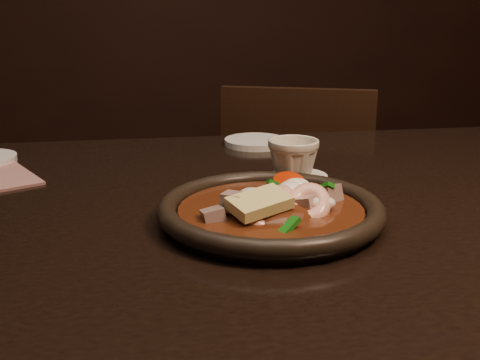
{
  "coord_description": "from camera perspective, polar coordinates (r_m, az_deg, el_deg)",
  "views": [
    {
      "loc": [
        -0.22,
        -0.79,
        1.03
      ],
      "look_at": [
        -0.1,
        -0.05,
        0.8
      ],
      "focal_mm": 45.0,
      "sensor_mm": 36.0,
      "label": 1
    }
  ],
  "objects": [
    {
      "name": "table",
      "position": [
        0.89,
        6.01,
        -6.67
      ],
      "size": [
        1.6,
        0.9,
        0.75
      ],
      "color": "black",
      "rests_on": "floor"
    },
    {
      "name": "chair",
      "position": [
        1.65,
        5.53,
        -3.82
      ],
      "size": [
        0.5,
        0.5,
        0.83
      ],
      "rotation": [
        0.0,
        0.0,
        2.8
      ],
      "color": "black",
      "rests_on": "floor"
    },
    {
      "name": "plate",
      "position": [
        0.78,
        2.93,
        -3.0
      ],
      "size": [
        0.29,
        0.29,
        0.03
      ],
      "color": "black",
      "rests_on": "table"
    },
    {
      "name": "stirfry",
      "position": [
        0.77,
        3.04,
        -2.58
      ],
      "size": [
        0.2,
        0.18,
        0.06
      ],
      "color": "#3D190B",
      "rests_on": "plate"
    },
    {
      "name": "soy_dish",
      "position": [
        0.95,
        5.56,
        0.1
      ],
      "size": [
        0.09,
        0.09,
        0.01
      ],
      "primitive_type": "cylinder",
      "color": "white",
      "rests_on": "table"
    },
    {
      "name": "saucer_right",
      "position": [
        1.2,
        1.46,
        3.63
      ],
      "size": [
        0.12,
        0.12,
        0.01
      ],
      "primitive_type": "cylinder",
      "color": "white",
      "rests_on": "table"
    },
    {
      "name": "tea_cup",
      "position": [
        0.92,
        5.05,
        1.79
      ],
      "size": [
        0.1,
        0.09,
        0.08
      ],
      "primitive_type": "imported",
      "rotation": [
        0.0,
        0.0,
        0.33
      ],
      "color": "beige",
      "rests_on": "table"
    },
    {
      "name": "chopsticks",
      "position": [
        0.85,
        1.16,
        -2.14
      ],
      "size": [
        0.16,
        0.17,
        0.01
      ],
      "rotation": [
        0.0,
        0.0,
        0.77
      ],
      "color": "tan",
      "rests_on": "table"
    }
  ]
}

